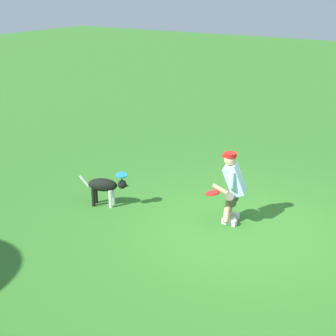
% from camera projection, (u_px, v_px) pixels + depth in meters
% --- Properties ---
extents(ground_plane, '(60.00, 60.00, 0.00)m').
position_uv_depth(ground_plane, '(238.00, 229.00, 8.96)').
color(ground_plane, '#337327').
extents(person, '(0.54, 0.67, 1.29)m').
position_uv_depth(person, '(232.00, 185.00, 9.02)').
color(person, silver).
rests_on(person, ground_plane).
extents(dog, '(0.95, 0.45, 0.59)m').
position_uv_depth(dog, '(105.00, 186.00, 9.77)').
color(dog, black).
rests_on(dog, ground_plane).
extents(frisbee_flying, '(0.31, 0.31, 0.05)m').
position_uv_depth(frisbee_flying, '(121.00, 175.00, 9.60)').
color(frisbee_flying, '#2286F0').
extents(frisbee_held, '(0.34, 0.34, 0.09)m').
position_uv_depth(frisbee_held, '(213.00, 193.00, 8.92)').
color(frisbee_held, red).
rests_on(frisbee_held, person).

